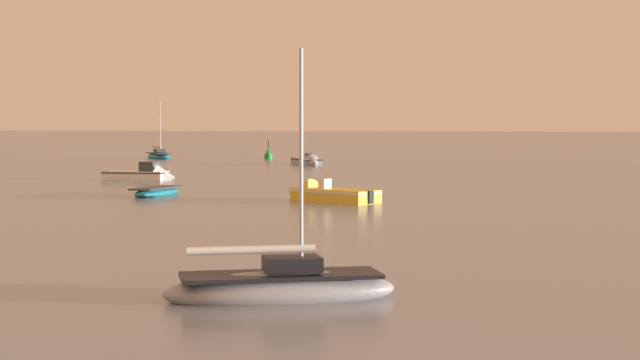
{
  "coord_description": "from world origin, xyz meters",
  "views": [
    {
      "loc": [
        0.41,
        -13.68,
        4.25
      ],
      "look_at": [
        -14.84,
        45.76,
        0.7
      ],
      "focal_mm": 57.31,
      "sensor_mm": 36.0,
      "label": 1
    }
  ],
  "objects": [
    {
      "name": "motorboat_moored_6",
      "position": [
        -25.0,
        81.0,
        0.25
      ],
      "size": [
        4.32,
        5.37,
        1.79
      ],
      "rotation": [
        0.0,
        0.0,
        5.28
      ],
      "color": "gray",
      "rests_on": "ground"
    },
    {
      "name": "motorboat_moored_7",
      "position": [
        -12.83,
        38.59,
        0.26
      ],
      "size": [
        5.79,
        4.18,
        1.89
      ],
      "rotation": [
        0.0,
        0.0,
        2.68
      ],
      "color": "gold",
      "rests_on": "ground"
    },
    {
      "name": "sailboat_moored_1",
      "position": [
        -45.95,
        93.56,
        0.29
      ],
      "size": [
        5.32,
        5.87,
        6.8
      ],
      "rotation": [
        0.0,
        0.0,
        5.4
      ],
      "color": "#197084",
      "rests_on": "ground"
    },
    {
      "name": "sailboat_moored_0",
      "position": [
        -6.49,
        9.46,
        0.27
      ],
      "size": [
        5.79,
        3.97,
        6.26
      ],
      "rotation": [
        0.0,
        0.0,
        0.45
      ],
      "color": "gray",
      "rests_on": "ground"
    },
    {
      "name": "channel_buoy",
      "position": [
        -33.47,
        95.19,
        0.46
      ],
      "size": [
        0.9,
        0.9,
        2.3
      ],
      "color": "#198C2D",
      "rests_on": "ground"
    },
    {
      "name": "motorboat_moored_1",
      "position": [
        -29.76,
        53.88,
        0.3
      ],
      "size": [
        5.4,
        1.98,
        2.01
      ],
      "rotation": [
        0.0,
        0.0,
        0.02
      ],
      "color": "white",
      "rests_on": "ground"
    },
    {
      "name": "rowboat_moored_0",
      "position": [
        -23.09,
        40.33,
        0.18
      ],
      "size": [
        1.91,
        4.36,
        0.67
      ],
      "rotation": [
        0.0,
        0.0,
        4.6
      ],
      "color": "#197084",
      "rests_on": "ground"
    }
  ]
}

